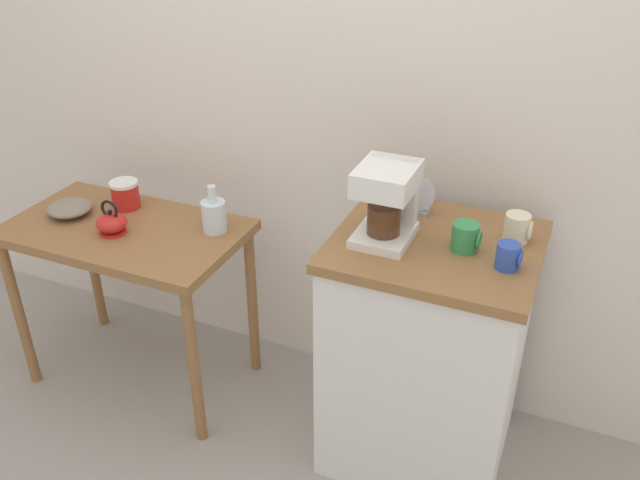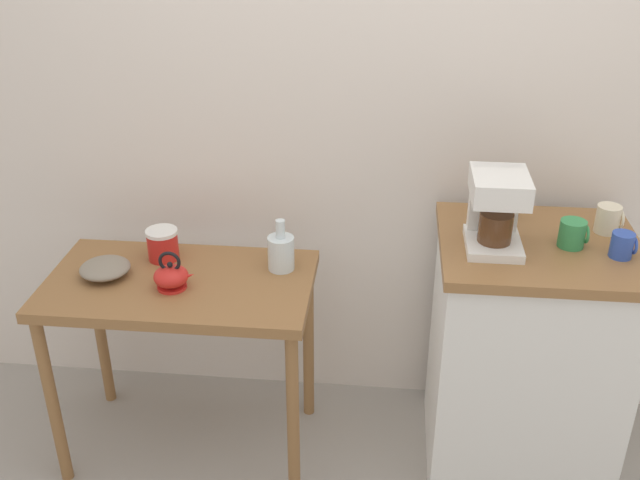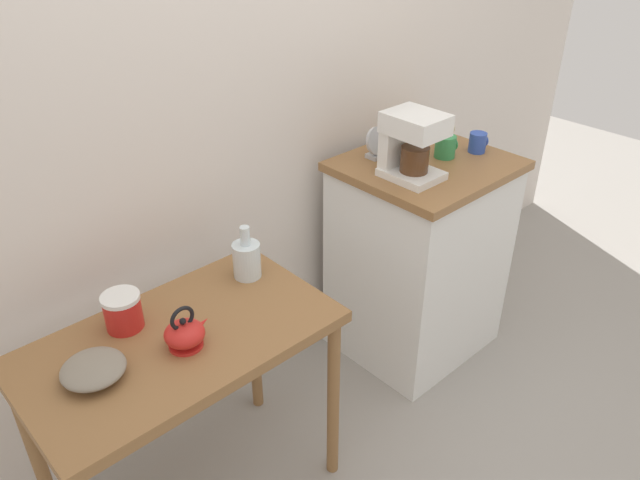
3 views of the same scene
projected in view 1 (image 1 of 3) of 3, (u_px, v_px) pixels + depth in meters
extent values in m
plane|color=gray|center=(283.00, 416.00, 2.81)|extent=(8.00, 8.00, 0.00)
cube|color=silver|center=(353.00, 57.00, 2.45)|extent=(4.40, 0.10, 2.80)
cube|color=olive|center=(124.00, 232.00, 2.67)|extent=(0.95, 0.54, 0.04)
cylinder|color=olive|center=(19.00, 314.00, 2.83)|extent=(0.04, 0.04, 0.72)
cylinder|color=olive|center=(194.00, 368.00, 2.53)|extent=(0.04, 0.04, 0.72)
cylinder|color=olive|center=(92.00, 262.00, 3.19)|extent=(0.04, 0.04, 0.72)
cylinder|color=olive|center=(252.00, 303.00, 2.90)|extent=(0.04, 0.04, 0.72)
cube|color=white|center=(425.00, 357.00, 2.44)|extent=(0.64, 0.57, 0.90)
cube|color=olive|center=(436.00, 246.00, 2.21)|extent=(0.67, 0.60, 0.04)
cylinder|color=gray|center=(71.00, 214.00, 2.75)|extent=(0.08, 0.08, 0.01)
ellipsoid|color=gray|center=(69.00, 208.00, 2.74)|extent=(0.18, 0.18, 0.05)
cylinder|color=red|center=(113.00, 232.00, 2.62)|extent=(0.10, 0.10, 0.01)
ellipsoid|color=red|center=(112.00, 223.00, 2.60)|extent=(0.12, 0.12, 0.07)
cone|color=red|center=(123.00, 224.00, 2.58)|extent=(0.06, 0.03, 0.04)
sphere|color=black|center=(110.00, 212.00, 2.58)|extent=(0.02, 0.02, 0.02)
torus|color=black|center=(109.00, 209.00, 2.57)|extent=(0.08, 0.01, 0.08)
cylinder|color=silver|center=(214.00, 216.00, 2.61)|extent=(0.10, 0.10, 0.13)
cylinder|color=silver|center=(212.00, 194.00, 2.56)|extent=(0.03, 0.03, 0.07)
cylinder|color=red|center=(126.00, 196.00, 2.79)|extent=(0.11, 0.11, 0.10)
cylinder|color=white|center=(123.00, 183.00, 2.76)|extent=(0.12, 0.12, 0.01)
cube|color=white|center=(384.00, 235.00, 2.20)|extent=(0.18, 0.22, 0.03)
cube|color=white|center=(394.00, 193.00, 2.21)|extent=(0.16, 0.05, 0.26)
cube|color=white|center=(387.00, 178.00, 2.10)|extent=(0.18, 0.22, 0.08)
cylinder|color=#4C2D19|center=(384.00, 219.00, 2.16)|extent=(0.11, 0.11, 0.10)
cylinder|color=beige|center=(517.00, 228.00, 2.18)|extent=(0.08, 0.08, 0.10)
torus|color=beige|center=(530.00, 231.00, 2.16)|extent=(0.01, 0.06, 0.06)
cylinder|color=#338C4C|center=(465.00, 237.00, 2.13)|extent=(0.09, 0.09, 0.09)
torus|color=#338C4C|center=(479.00, 240.00, 2.11)|extent=(0.01, 0.06, 0.06)
cylinder|color=#2D4CAD|center=(508.00, 256.00, 2.04)|extent=(0.07, 0.07, 0.08)
torus|color=#2D4CAD|center=(520.00, 259.00, 2.02)|extent=(0.01, 0.06, 0.06)
cube|color=#B2B5BA|center=(417.00, 210.00, 2.37)|extent=(0.08, 0.06, 0.02)
cylinder|color=#B2B5BA|center=(418.00, 195.00, 2.34)|extent=(0.12, 0.05, 0.12)
cylinder|color=black|center=(418.00, 195.00, 2.34)|extent=(0.10, 0.04, 0.10)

